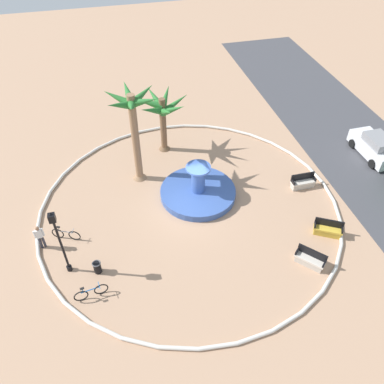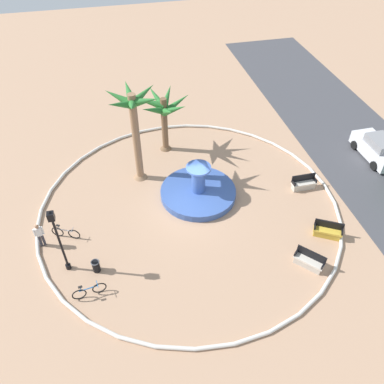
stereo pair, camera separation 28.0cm
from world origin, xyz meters
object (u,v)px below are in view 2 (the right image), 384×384
bench_north (327,232)px  bicycle_red_frame (66,233)px  bicycle_by_lamppost (89,291)px  fountain (198,191)px  bench_east (309,262)px  lamppost (58,237)px  bench_west (303,184)px  person_cyclist_helmet (39,234)px  parked_car_leftmost (377,148)px  palm_tree_by_curb (164,110)px  palm_tree_near_fountain (134,117)px  trash_bin (96,266)px

bench_north → bicycle_red_frame: bench_north is taller
bicycle_red_frame → bicycle_by_lamppost: 4.36m
fountain → bench_north: size_ratio=2.92×
bench_east → lamppost: lamppost is taller
bench_west → lamppost: 15.34m
bench_east → lamppost: bearing=-102.5°
bench_west → bicycle_red_frame: 15.00m
bicycle_by_lamppost → person_cyclist_helmet: person_cyclist_helmet is taller
bicycle_by_lamppost → parked_car_leftmost: bearing=108.9°
bicycle_by_lamppost → parked_car_leftmost: 21.36m
bench_north → parked_car_leftmost: size_ratio=0.41×
palm_tree_by_curb → parked_car_leftmost: 15.16m
palm_tree_by_curb → bicycle_by_lamppost: 13.10m
fountain → bench_west: bearing=82.5°
palm_tree_near_fountain → trash_bin: 8.87m
trash_bin → bench_north: bearing=87.6°
bicycle_by_lamppost → bench_west: bearing=109.9°
bench_east → trash_bin: 11.23m
trash_bin → bicycle_by_lamppost: bicycle_by_lamppost is taller
person_cyclist_helmet → bicycle_red_frame: bearing=103.7°
bench_north → bicycle_red_frame: 14.90m
bench_east → lamppost: (-2.76, -12.45, 2.19)m
trash_bin → bicycle_red_frame: bicycle_red_frame is taller
palm_tree_near_fountain → fountain: bearing=52.2°
fountain → bench_east: bearing=33.1°
palm_tree_near_fountain → bench_east: palm_tree_near_fountain is taller
bicycle_red_frame → fountain: bearing=101.8°
palm_tree_by_curb → parked_car_leftmost: palm_tree_by_curb is taller
bench_north → person_cyclist_helmet: person_cyclist_helmet is taller
bicycle_by_lamppost → parked_car_leftmost: (-6.91, 20.21, 0.40)m
fountain → palm_tree_by_curb: palm_tree_by_curb is taller
fountain → bench_east: 8.02m
bench_west → palm_tree_near_fountain: bearing=-109.0°
palm_tree_near_fountain → bicycle_by_lamppost: size_ratio=3.78×
fountain → person_cyclist_helmet: fountain is taller
lamppost → bicycle_red_frame: lamppost is taller
palm_tree_by_curb → palm_tree_near_fountain: bearing=-38.5°
lamppost → person_cyclist_helmet: (-1.94, -1.38, -1.61)m
bicycle_by_lamppost → bicycle_red_frame: bearing=-164.7°
bench_east → person_cyclist_helmet: 14.62m
bicycle_by_lamppost → person_cyclist_helmet: (-3.89, -2.43, 0.54)m
lamppost → bicycle_red_frame: size_ratio=2.72×
palm_tree_by_curb → person_cyclist_helmet: palm_tree_by_curb is taller
fountain → palm_tree_by_curb: size_ratio=1.10×
bench_east → lamppost: 12.94m
bench_west → parked_car_leftmost: size_ratio=0.40×
lamppost → bicycle_by_lamppost: bearing=28.2°
fountain → palm_tree_by_curb: bearing=-168.5°
fountain → bicycle_by_lamppost: (5.92, -7.02, 0.06)m
palm_tree_near_fountain → bench_east: size_ratio=4.23×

